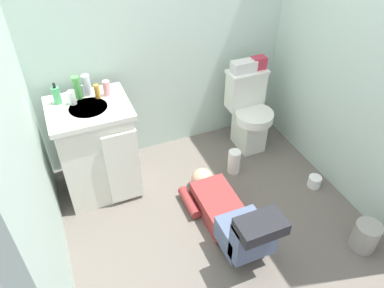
{
  "coord_description": "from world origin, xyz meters",
  "views": [
    {
      "loc": [
        -0.9,
        -1.76,
        2.3
      ],
      "look_at": [
        -0.01,
        0.36,
        0.45
      ],
      "focal_mm": 34.84,
      "sensor_mm": 36.0,
      "label": 1
    }
  ],
  "objects_px": {
    "bottle_amber": "(97,91)",
    "bottle_pink": "(107,88)",
    "trash_can": "(365,236)",
    "paper_towel_roll": "(234,162)",
    "bottle_white": "(72,98)",
    "toilet_paper_roll": "(314,182)",
    "bottle_green": "(77,88)",
    "bottle_clear": "(87,85)",
    "tissue_box": "(244,66)",
    "toilet": "(249,112)",
    "vanity_cabinet": "(97,149)",
    "person_plumber": "(230,216)",
    "soap_dispenser": "(57,95)",
    "toiletry_bag": "(259,63)",
    "faucet": "(83,91)"
  },
  "relations": [
    {
      "from": "toiletry_bag",
      "to": "toilet_paper_roll",
      "type": "height_order",
      "value": "toiletry_bag"
    },
    {
      "from": "trash_can",
      "to": "bottle_clear",
      "type": "bearing_deg",
      "value": 136.41
    },
    {
      "from": "bottle_green",
      "to": "bottle_amber",
      "type": "height_order",
      "value": "bottle_green"
    },
    {
      "from": "toiletry_bag",
      "to": "soap_dispenser",
      "type": "bearing_deg",
      "value": -179.12
    },
    {
      "from": "toilet",
      "to": "toiletry_bag",
      "type": "bearing_deg",
      "value": 40.77
    },
    {
      "from": "bottle_amber",
      "to": "trash_can",
      "type": "distance_m",
      "value": 2.22
    },
    {
      "from": "bottle_green",
      "to": "bottle_pink",
      "type": "height_order",
      "value": "bottle_green"
    },
    {
      "from": "paper_towel_roll",
      "to": "soap_dispenser",
      "type": "bearing_deg",
      "value": 163.66
    },
    {
      "from": "person_plumber",
      "to": "bottle_amber",
      "type": "bearing_deg",
      "value": 125.84
    },
    {
      "from": "bottle_amber",
      "to": "bottle_pink",
      "type": "height_order",
      "value": "bottle_pink"
    },
    {
      "from": "toilet",
      "to": "toiletry_bag",
      "type": "distance_m",
      "value": 0.46
    },
    {
      "from": "person_plumber",
      "to": "trash_can",
      "type": "distance_m",
      "value": 0.98
    },
    {
      "from": "bottle_green",
      "to": "bottle_pink",
      "type": "distance_m",
      "value": 0.21
    },
    {
      "from": "soap_dispenser",
      "to": "toilet_paper_roll",
      "type": "bearing_deg",
      "value": -23.69
    },
    {
      "from": "bottle_pink",
      "to": "bottle_green",
      "type": "bearing_deg",
      "value": 169.05
    },
    {
      "from": "bottle_clear",
      "to": "toilet_paper_roll",
      "type": "xyz_separation_m",
      "value": [
        1.64,
        -0.85,
        -0.85
      ]
    },
    {
      "from": "bottle_clear",
      "to": "paper_towel_roll",
      "type": "distance_m",
      "value": 1.4
    },
    {
      "from": "trash_can",
      "to": "person_plumber",
      "type": "bearing_deg",
      "value": 149.59
    },
    {
      "from": "vanity_cabinet",
      "to": "bottle_white",
      "type": "xyz_separation_m",
      "value": [
        -0.09,
        0.08,
        0.45
      ]
    },
    {
      "from": "person_plumber",
      "to": "bottle_pink",
      "type": "bearing_deg",
      "value": 122.45
    },
    {
      "from": "vanity_cabinet",
      "to": "trash_can",
      "type": "distance_m",
      "value": 2.12
    },
    {
      "from": "toilet",
      "to": "bottle_pink",
      "type": "bearing_deg",
      "value": 178.14
    },
    {
      "from": "trash_can",
      "to": "toilet_paper_roll",
      "type": "height_order",
      "value": "trash_can"
    },
    {
      "from": "bottle_white",
      "to": "bottle_pink",
      "type": "bearing_deg",
      "value": 5.69
    },
    {
      "from": "faucet",
      "to": "bottle_green",
      "type": "xyz_separation_m",
      "value": [
        -0.04,
        -0.0,
        0.04
      ]
    },
    {
      "from": "bottle_white",
      "to": "soap_dispenser",
      "type": "bearing_deg",
      "value": 153.38
    },
    {
      "from": "tissue_box",
      "to": "paper_towel_roll",
      "type": "bearing_deg",
      "value": -121.88
    },
    {
      "from": "faucet",
      "to": "paper_towel_roll",
      "type": "bearing_deg",
      "value": -19.84
    },
    {
      "from": "trash_can",
      "to": "paper_towel_roll",
      "type": "height_order",
      "value": "trash_can"
    },
    {
      "from": "toilet",
      "to": "person_plumber",
      "type": "xyz_separation_m",
      "value": [
        -0.65,
        -0.91,
        -0.19
      ]
    },
    {
      "from": "tissue_box",
      "to": "person_plumber",
      "type": "bearing_deg",
      "value": -121.13
    },
    {
      "from": "toilet",
      "to": "bottle_amber",
      "type": "bearing_deg",
      "value": 178.72
    },
    {
      "from": "trash_can",
      "to": "vanity_cabinet",
      "type": "bearing_deg",
      "value": 140.26
    },
    {
      "from": "bottle_clear",
      "to": "toilet_paper_roll",
      "type": "relative_size",
      "value": 1.49
    },
    {
      "from": "vanity_cabinet",
      "to": "faucet",
      "type": "height_order",
      "value": "faucet"
    },
    {
      "from": "toilet",
      "to": "tissue_box",
      "type": "relative_size",
      "value": 3.41
    },
    {
      "from": "bottle_pink",
      "to": "paper_towel_roll",
      "type": "bearing_deg",
      "value": -20.77
    },
    {
      "from": "bottle_pink",
      "to": "faucet",
      "type": "bearing_deg",
      "value": 165.58
    },
    {
      "from": "faucet",
      "to": "bottle_white",
      "type": "xyz_separation_m",
      "value": [
        -0.09,
        -0.07,
        0.0
      ]
    },
    {
      "from": "bottle_clear",
      "to": "toilet_paper_roll",
      "type": "height_order",
      "value": "bottle_clear"
    },
    {
      "from": "paper_towel_roll",
      "to": "toilet",
      "type": "bearing_deg",
      "value": 46.8
    },
    {
      "from": "bottle_white",
      "to": "bottle_pink",
      "type": "distance_m",
      "value": 0.26
    },
    {
      "from": "paper_towel_roll",
      "to": "bottle_green",
      "type": "bearing_deg",
      "value": 160.9
    },
    {
      "from": "soap_dispenser",
      "to": "trash_can",
      "type": "relative_size",
      "value": 0.73
    },
    {
      "from": "tissue_box",
      "to": "toilet_paper_roll",
      "type": "xyz_separation_m",
      "value": [
        0.3,
        -0.84,
        -0.75
      ]
    },
    {
      "from": "toiletry_bag",
      "to": "paper_towel_roll",
      "type": "bearing_deg",
      "value": -134.65
    },
    {
      "from": "tissue_box",
      "to": "bottle_clear",
      "type": "bearing_deg",
      "value": 179.55
    },
    {
      "from": "bottle_green",
      "to": "bottle_clear",
      "type": "height_order",
      "value": "bottle_green"
    },
    {
      "from": "bottle_amber",
      "to": "paper_towel_roll",
      "type": "xyz_separation_m",
      "value": [
        1.02,
        -0.35,
        -0.76
      ]
    },
    {
      "from": "soap_dispenser",
      "to": "bottle_clear",
      "type": "bearing_deg",
      "value": 9.26
    }
  ]
}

